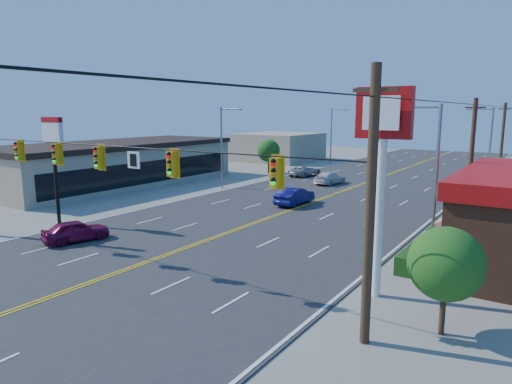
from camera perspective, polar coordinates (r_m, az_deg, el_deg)
The scene contains 20 objects.
ground at distance 22.93m, azimuth -16.45°, elevation -9.64°, with size 160.00×160.00×0.00m, color gray.
road at distance 38.38m, azimuth 6.96°, elevation -1.35°, with size 20.00×120.00×0.06m, color #2D2D30.
signal_span at distance 21.90m, azimuth -17.28°, elevation 2.58°, with size 24.32×0.34×9.00m.
kfc_pylon at distance 18.68m, azimuth 15.52°, elevation 5.02°, with size 2.20×0.36×8.50m.
strip_mall at distance 50.35m, azimuth -17.12°, elevation 3.54°, with size 10.40×26.40×4.40m.
pizza_hut_sign at distance 33.01m, azimuth -23.97°, elevation 5.05°, with size 1.90×0.30×6.85m.
streetlight_se at distance 28.50m, azimuth 21.29°, elevation 3.22°, with size 2.55×0.25×8.00m.
streetlight_ne at distance 52.13m, azimuth 27.05°, elevation 5.60°, with size 2.55×0.25×8.00m.
streetlight_sw at distance 45.20m, azimuth -4.14°, elevation 6.15°, with size 2.55×0.25×8.00m.
streetlight_nw at distance 67.64m, azimuth 9.54°, elevation 7.32°, with size 2.55×0.25×8.00m.
utility_pole_near at distance 32.20m, azimuth 25.24°, elevation 3.09°, with size 0.28×0.28×8.40m, color #47301E.
utility_pole_mid at distance 50.02m, azimuth 28.34°, elevation 4.99°, with size 0.28×0.28×8.40m, color #47301E.
tree_kfc_rear at distance 36.15m, azimuth 28.08°, elevation 1.50°, with size 2.94×2.94×4.41m.
tree_kfc_front at distance 16.72m, azimuth 22.66°, elevation -8.32°, with size 2.52×2.52×3.78m.
tree_west at distance 56.42m, azimuth 1.58°, elevation 5.18°, with size 2.80×2.80×4.20m.
bld_west_far at distance 72.03m, azimuth 2.76°, elevation 5.67°, with size 11.00×12.00×4.20m, color tan.
car_magenta at distance 28.73m, azimuth -21.58°, elevation -4.62°, with size 1.50×3.73×1.27m, color maroon.
car_blue at distance 37.30m, azimuth 4.86°, elevation -0.58°, with size 1.51×4.32×1.42m, color #0F0F59.
car_white at distance 48.44m, azimuth 9.20°, elevation 1.69°, with size 1.78×4.38×1.27m, color silver.
car_silver at distance 53.98m, azimuth 6.17°, elevation 2.60°, with size 2.09×4.54×1.26m, color #9A9B9F.
Camera 1 is at (16.76, -13.70, 7.55)m, focal length 32.00 mm.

